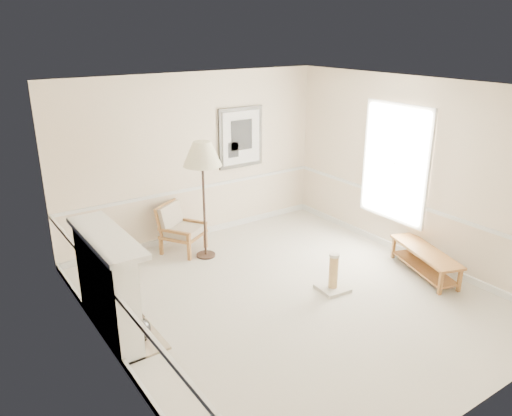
{
  "coord_description": "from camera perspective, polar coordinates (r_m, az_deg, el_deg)",
  "views": [
    {
      "loc": [
        -3.9,
        -4.82,
        3.58
      ],
      "look_at": [
        -0.1,
        0.7,
        1.15
      ],
      "focal_mm": 35.0,
      "sensor_mm": 36.0,
      "label": 1
    }
  ],
  "objects": [
    {
      "name": "ground",
      "position": [
        7.16,
        3.91,
        -10.16
      ],
      "size": [
        5.5,
        5.5,
        0.0
      ],
      "primitive_type": "plane",
      "color": "silver",
      "rests_on": "ground"
    },
    {
      "name": "room",
      "position": [
        6.57,
        4.82,
        4.72
      ],
      "size": [
        5.04,
        5.54,
        2.92
      ],
      "color": "beige",
      "rests_on": "ground"
    },
    {
      "name": "fireplace",
      "position": [
        6.36,
        -16.54,
        -8.54
      ],
      "size": [
        0.64,
        1.64,
        1.31
      ],
      "color": "white",
      "rests_on": "ground"
    },
    {
      "name": "floor_vase",
      "position": [
        6.33,
        -13.26,
        -13.41
      ],
      "size": [
        0.29,
        0.29,
        0.85
      ],
      "rotation": [
        0.0,
        0.0,
        0.43
      ],
      "color": "black",
      "rests_on": "ground"
    },
    {
      "name": "armchair",
      "position": [
        8.49,
        -8.9,
        -2.06
      ],
      "size": [
        0.87,
        0.88,
        0.82
      ],
      "rotation": [
        0.0,
        0.0,
        0.56
      ],
      "color": "olive",
      "rests_on": "ground"
    },
    {
      "name": "floor_lamp",
      "position": [
        7.81,
        -6.16,
        5.8
      ],
      "size": [
        0.65,
        0.65,
        1.94
      ],
      "rotation": [
        0.0,
        0.0,
        0.07
      ],
      "color": "black",
      "rests_on": "ground"
    },
    {
      "name": "bench",
      "position": [
        8.09,
        18.74,
        -5.43
      ],
      "size": [
        0.83,
        1.44,
        0.39
      ],
      "rotation": [
        0.0,
        0.0,
        -0.32
      ],
      "color": "olive",
      "rests_on": "ground"
    },
    {
      "name": "scratching_post",
      "position": [
        7.33,
        8.8,
        -7.99
      ],
      "size": [
        0.44,
        0.44,
        0.57
      ],
      "rotation": [
        0.0,
        0.0,
        -0.11
      ],
      "color": "beige",
      "rests_on": "ground"
    }
  ]
}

